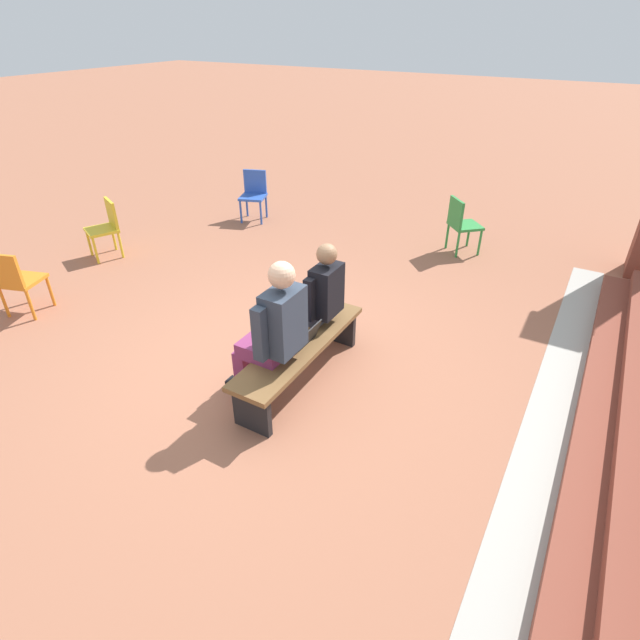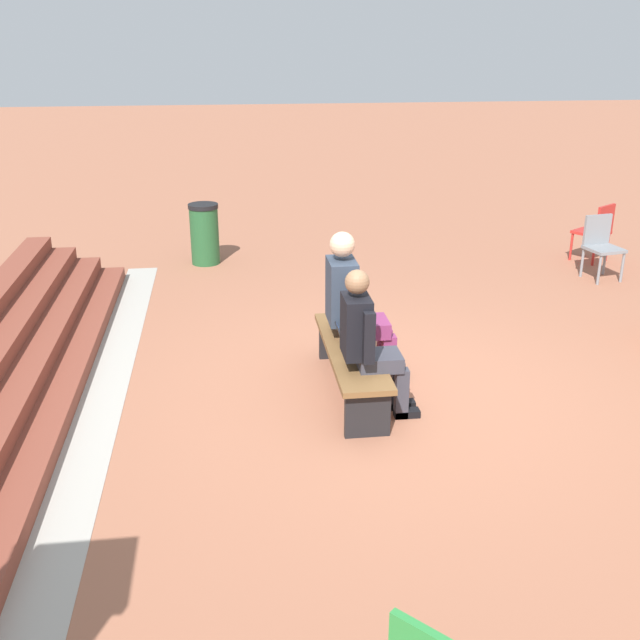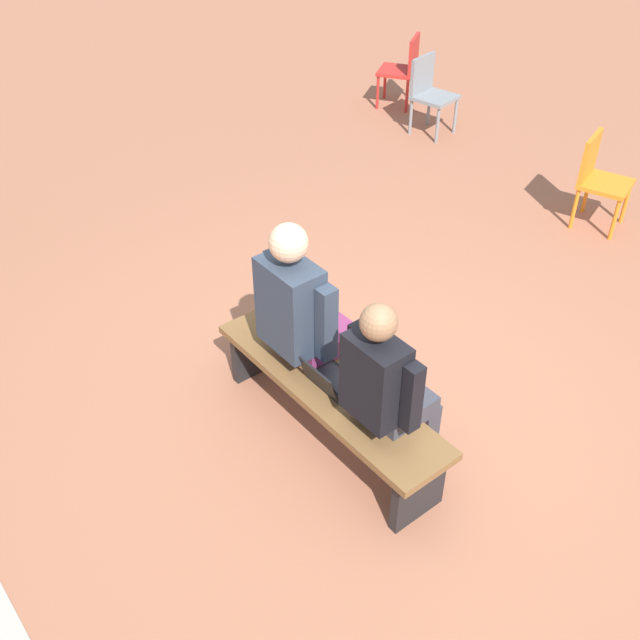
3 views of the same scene
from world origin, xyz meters
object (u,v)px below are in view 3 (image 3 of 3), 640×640
Objects in this scene: person_student at (388,387)px; person_adult at (306,315)px; plastic_chair_mid_courtyard at (599,176)px; plastic_chair_near_bench_right at (404,67)px; laptop at (329,380)px; bench at (329,395)px; plastic_chair_foreground at (430,90)px.

person_adult is (0.76, -0.01, 0.05)m from person_student.
plastic_chair_near_bench_right is (3.13, -0.60, 0.00)m from plastic_chair_mid_courtyard.
laptop is (-0.34, 0.08, -0.25)m from person_adult.
person_adult is (0.32, -0.07, 0.40)m from bench.
plastic_chair_near_bench_right is (3.39, -4.11, -0.27)m from person_adult.
person_adult is 3.53m from plastic_chair_mid_courtyard.
bench is 1.25× the size of person_adult.
plastic_chair_near_bench_right is (4.15, -4.11, -0.22)m from person_student.
laptop is at bearing 131.66° from plastic_chair_near_bench_right.
bench is 0.52m from person_adult.
laptop is (-0.02, 0.01, 0.15)m from bench.
person_student is 0.76m from person_adult.
person_student is at bearing 179.46° from person_adult.
bench is 2.14× the size of plastic_chair_foreground.
plastic_chair_mid_courtyard is 3.19m from plastic_chair_near_bench_right.
person_student reaches higher than bench.
person_adult reaches higher than bench.
plastic_chair_mid_courtyard is at bearing -73.86° from person_student.
person_adult is at bearing 94.23° from plastic_chair_mid_courtyard.
plastic_chair_mid_courtyard is at bearing -80.56° from laptop.
plastic_chair_foreground is at bearing -52.46° from bench.
person_student is 1.56× the size of plastic_chair_mid_courtyard.
plastic_chair_foreground is 0.79m from plastic_chair_near_bench_right.
plastic_chair_mid_courtyard is (0.60, -3.59, -0.02)m from laptop.
person_student reaches higher than plastic_chair_foreground.
person_adult reaches higher than person_student.
laptop is at bearing 165.93° from person_adult.
laptop is 3.64m from plastic_chair_mid_courtyard.
plastic_chair_mid_courtyard and plastic_chair_near_bench_right have the same top height.
person_student is at bearing -169.52° from laptop.
plastic_chair_foreground and plastic_chair_near_bench_right have the same top height.
laptop is at bearing 127.62° from plastic_chair_foreground.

